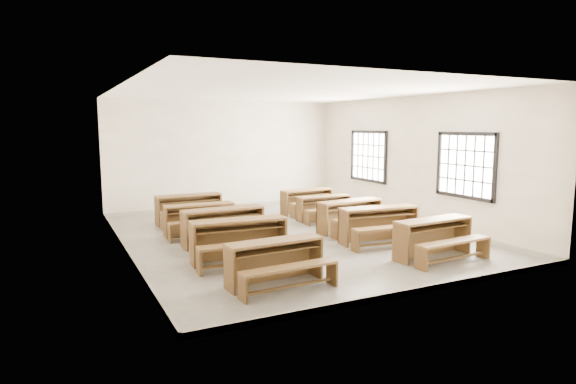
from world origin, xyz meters
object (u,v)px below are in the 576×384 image
desk_set_0 (276,259)px  desk_set_3 (200,217)px  desk_set_7 (351,214)px  desk_set_4 (189,207)px  desk_set_5 (435,235)px  desk_set_8 (324,206)px  desk_set_1 (240,237)px  desk_set_9 (308,200)px  desk_set_6 (380,222)px  desk_set_2 (224,224)px

desk_set_0 → desk_set_3: bearing=88.1°
desk_set_0 → desk_set_7: (3.17, 2.67, 0.02)m
desk_set_0 → desk_set_4: (0.04, 5.29, 0.02)m
desk_set_5 → desk_set_8: size_ratio=1.16×
desk_set_0 → desk_set_8: (3.31, 4.13, -0.03)m
desk_set_7 → desk_set_0: bearing=-145.5°
desk_set_1 → desk_set_9: desk_set_1 is taller
desk_set_1 → desk_set_3: bearing=95.1°
desk_set_4 → desk_set_6: 4.89m
desk_set_5 → desk_set_8: bearing=86.4°
desk_set_3 → desk_set_4: size_ratio=0.96×
desk_set_3 → desk_set_6: 4.01m
desk_set_6 → desk_set_7: (0.08, 1.19, -0.02)m
desk_set_1 → desk_set_0: bearing=-83.6°
desk_set_0 → desk_set_8: 5.29m
desk_set_1 → desk_set_4: size_ratio=1.08×
desk_set_7 → desk_set_9: 2.53m
desk_set_3 → desk_set_4: bearing=86.8°
desk_set_1 → desk_set_7: desk_set_1 is taller
desk_set_1 → desk_set_7: (3.23, 1.22, -0.03)m
desk_set_8 → desk_set_3: bearing=-174.4°
desk_set_8 → desk_set_9: 1.07m
desk_set_1 → desk_set_2: desk_set_1 is taller
desk_set_2 → desk_set_4: desk_set_2 is taller
desk_set_6 → desk_set_4: bearing=134.6°
desk_set_0 → desk_set_8: bearing=48.1°
desk_set_6 → desk_set_8: desk_set_6 is taller
desk_set_6 → desk_set_7: bearing=92.2°
desk_set_5 → desk_set_6: 1.42m
desk_set_2 → desk_set_5: bearing=-43.1°
desk_set_0 → desk_set_6: (3.10, 1.48, 0.04)m
desk_set_7 → desk_set_5: bearing=-92.6°
desk_set_0 → desk_set_7: size_ratio=0.93×
desk_set_9 → desk_set_1: bearing=-137.2°
desk_set_1 → desk_set_3: 2.46m
desk_set_1 → desk_set_7: bearing=25.0°
desk_set_5 → desk_set_7: same height
desk_set_4 → desk_set_5: size_ratio=0.98×
desk_set_3 → desk_set_5: desk_set_5 is taller
desk_set_0 → desk_set_1: 1.45m
desk_set_0 → desk_set_9: 6.20m
desk_set_1 → desk_set_4: (0.09, 3.85, -0.03)m
desk_set_4 → desk_set_9: (3.36, -0.10, -0.03)m
desk_set_2 → desk_set_1: bearing=-99.7°
desk_set_8 → desk_set_2: bearing=-155.3°
desk_set_0 → desk_set_2: (0.10, 2.77, 0.04)m
desk_set_0 → desk_set_9: (3.39, 5.19, -0.01)m
desk_set_1 → desk_set_6: 3.15m
desk_set_0 → desk_set_3: (-0.09, 3.90, 0.00)m
desk_set_0 → desk_set_5: desk_set_5 is taller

